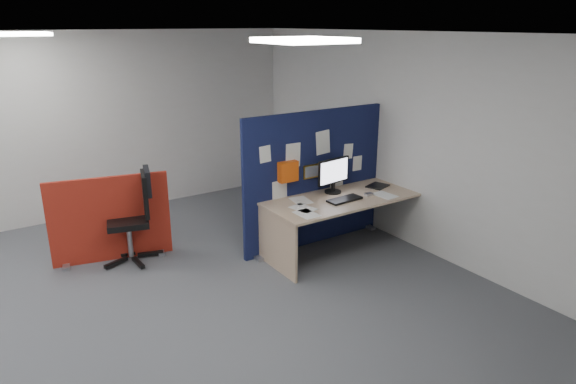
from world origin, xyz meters
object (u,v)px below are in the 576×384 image
main_desk (340,208)px  red_divider (110,220)px  navy_divider (315,179)px  office_chair (137,210)px  monitor_main (333,174)px

main_desk → red_divider: bearing=152.2°
navy_divider → red_divider: (-2.38, 0.93, -0.36)m
main_desk → office_chair: bearing=152.4°
monitor_main → office_chair: size_ratio=0.46×
main_desk → monitor_main: (0.01, 0.16, 0.41)m
red_divider → office_chair: size_ratio=1.24×
navy_divider → main_desk: (0.11, -0.38, -0.31)m
navy_divider → main_desk: bearing=-73.4°
monitor_main → navy_divider: bearing=112.8°
navy_divider → office_chair: bearing=159.7°
main_desk → office_chair: 2.50m
main_desk → office_chair: size_ratio=1.77×
navy_divider → main_desk: size_ratio=1.07×
main_desk → red_divider: size_ratio=1.43×
navy_divider → office_chair: 2.25m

